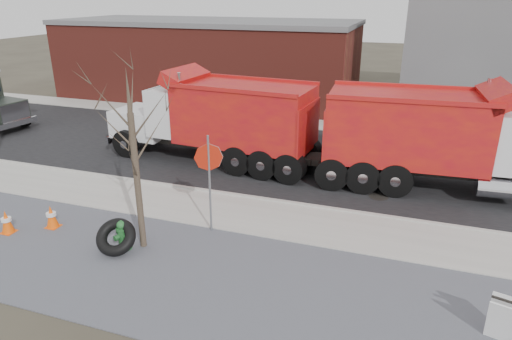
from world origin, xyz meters
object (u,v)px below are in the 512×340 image
at_px(stop_sign, 209,168).
at_px(fire_hydrant, 122,236).
at_px(sandwich_board, 506,321).
at_px(truck_tire, 116,237).
at_px(dump_truck_red_b, 217,117).
at_px(dump_truck_red_a, 445,137).

bearing_deg(stop_sign, fire_hydrant, -140.34).
relative_size(stop_sign, sandwich_board, 3.08).
relative_size(truck_tire, dump_truck_red_b, 0.14).
height_order(sandwich_board, dump_truck_red_a, dump_truck_red_a).
relative_size(stop_sign, dump_truck_red_a, 0.31).
relative_size(truck_tire, dump_truck_red_a, 0.13).
relative_size(fire_hydrant, stop_sign, 0.29).
bearing_deg(dump_truck_red_b, truck_tire, 97.02).
bearing_deg(dump_truck_red_b, dump_truck_red_a, -175.47).
height_order(stop_sign, dump_truck_red_a, dump_truck_red_a).
bearing_deg(stop_sign, truck_tire, -137.85).
bearing_deg(fire_hydrant, stop_sign, 66.99).
xyz_separation_m(stop_sign, dump_truck_red_a, (6.73, 5.85, -0.05)).
distance_m(truck_tire, stop_sign, 3.28).
height_order(stop_sign, dump_truck_red_b, dump_truck_red_b).
xyz_separation_m(stop_sign, sandwich_board, (7.84, -2.42, -1.56)).
xyz_separation_m(fire_hydrant, truck_tire, (-0.05, -0.22, 0.08)).
bearing_deg(fire_hydrant, sandwich_board, 20.82).
xyz_separation_m(truck_tire, stop_sign, (2.02, 2.03, 1.60)).
xyz_separation_m(truck_tire, dump_truck_red_b, (-0.29, 7.93, 1.50)).
bearing_deg(dump_truck_red_b, stop_sign, 116.29).
bearing_deg(dump_truck_red_a, stop_sign, -142.66).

